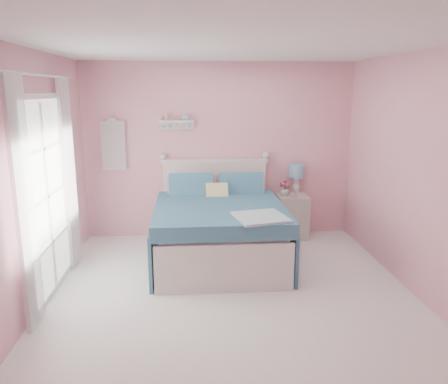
{
  "coord_description": "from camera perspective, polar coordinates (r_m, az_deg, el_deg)",
  "views": [
    {
      "loc": [
        -0.41,
        -4.26,
        2.19
      ],
      "look_at": [
        -0.01,
        1.2,
        0.91
      ],
      "focal_mm": 35.0,
      "sensor_mm": 36.0,
      "label": 1
    }
  ],
  "objects": [
    {
      "name": "french_door",
      "position": [
        5.03,
        -22.15,
        -0.63
      ],
      "size": [
        0.04,
        1.32,
        2.16
      ],
      "color": "silver",
      "rests_on": "floor"
    },
    {
      "name": "table_lamp",
      "position": [
        6.67,
        9.46,
        2.48
      ],
      "size": [
        0.23,
        0.23,
        0.46
      ],
      "color": "white",
      "rests_on": "nightstand"
    },
    {
      "name": "hanging_dress",
      "position": [
        6.58,
        -14.24,
        5.86
      ],
      "size": [
        0.34,
        0.03,
        0.72
      ],
      "primitive_type": "cube",
      "color": "white",
      "rests_on": "room_shell"
    },
    {
      "name": "vase",
      "position": [
        6.58,
        7.92,
        0.16
      ],
      "size": [
        0.13,
        0.13,
        0.14
      ],
      "primitive_type": "imported",
      "rotation": [
        0.0,
        0.0,
        0.01
      ],
      "color": "silver",
      "rests_on": "nightstand"
    },
    {
      "name": "nightstand",
      "position": [
        6.7,
        8.84,
        -3.13
      ],
      "size": [
        0.45,
        0.45,
        0.66
      ],
      "color": "beige",
      "rests_on": "floor"
    },
    {
      "name": "wall_shelf",
      "position": [
        6.47,
        -6.22,
        9.03
      ],
      "size": [
        0.5,
        0.15,
        0.25
      ],
      "color": "silver",
      "rests_on": "room_shell"
    },
    {
      "name": "roses",
      "position": [
        6.56,
        7.94,
        1.09
      ],
      "size": [
        0.14,
        0.11,
        0.12
      ],
      "color": "#C24268",
      "rests_on": "vase"
    },
    {
      "name": "floor",
      "position": [
        4.8,
        1.18,
        -13.97
      ],
      "size": [
        4.5,
        4.5,
        0.0
      ],
      "primitive_type": "plane",
      "color": "white",
      "rests_on": "ground"
    },
    {
      "name": "teacup",
      "position": [
        6.47,
        9.07,
        -0.33
      ],
      "size": [
        0.13,
        0.13,
        0.09
      ],
      "primitive_type": "imported",
      "rotation": [
        0.0,
        0.0,
        -0.21
      ],
      "color": "#D38D99",
      "rests_on": "nightstand"
    },
    {
      "name": "curtain_near",
      "position": [
        4.31,
        -24.59,
        -1.59
      ],
      "size": [
        0.04,
        0.4,
        2.32
      ],
      "primitive_type": "cube",
      "color": "white",
      "rests_on": "floor"
    },
    {
      "name": "room_shell",
      "position": [
        4.32,
        1.28,
        5.09
      ],
      "size": [
        4.5,
        4.5,
        4.5
      ],
      "color": "pink",
      "rests_on": "floor"
    },
    {
      "name": "curtain_far",
      "position": [
        5.7,
        -19.54,
        2.18
      ],
      "size": [
        0.04,
        0.4,
        2.32
      ],
      "primitive_type": "cube",
      "color": "white",
      "rests_on": "floor"
    },
    {
      "name": "bed",
      "position": [
        5.77,
        -0.69,
        -4.88
      ],
      "size": [
        1.63,
        2.06,
        1.19
      ],
      "rotation": [
        0.0,
        0.0,
        0.01
      ],
      "color": "silver",
      "rests_on": "floor"
    }
  ]
}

